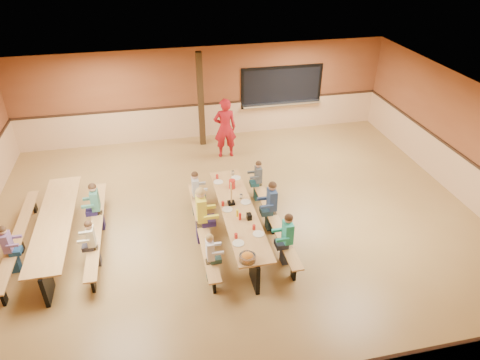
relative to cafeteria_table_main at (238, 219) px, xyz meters
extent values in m
plane|color=olive|center=(0.06, 0.58, -0.53)|extent=(12.00, 12.00, 0.00)
cube|color=brown|center=(0.06, 5.58, 0.97)|extent=(12.00, 0.04, 3.00)
cube|color=brown|center=(0.06, -4.42, 0.97)|extent=(12.00, 0.04, 3.00)
cube|color=brown|center=(6.06, 0.58, 0.97)|extent=(0.04, 10.00, 3.00)
cube|color=white|center=(0.06, 0.58, 2.47)|extent=(12.00, 10.00, 0.04)
cube|color=black|center=(2.66, 5.55, 1.02)|extent=(2.60, 0.06, 1.20)
cube|color=silver|center=(2.66, 5.46, 0.45)|extent=(2.70, 0.28, 0.06)
cube|color=#2F200F|center=(-0.14, 4.98, 0.97)|extent=(0.18, 0.18, 3.00)
cube|color=#BC884A|center=(0.00, 0.00, 0.19)|extent=(0.75, 3.60, 0.04)
cube|color=black|center=(0.00, -1.55, -0.18)|extent=(0.08, 0.60, 0.70)
cube|color=black|center=(0.00, 1.55, -0.18)|extent=(0.08, 0.60, 0.70)
cube|color=#BC884A|center=(-0.83, 0.00, -0.09)|extent=(0.26, 3.60, 0.04)
cube|color=black|center=(-0.83, 0.00, -0.32)|extent=(0.06, 0.18, 0.41)
cube|color=#BC884A|center=(0.83, 0.00, -0.09)|extent=(0.26, 3.60, 0.04)
cube|color=black|center=(0.83, 0.00, -0.32)|extent=(0.06, 0.18, 0.41)
cube|color=#BC884A|center=(-3.99, 0.52, 0.19)|extent=(0.75, 3.60, 0.04)
cube|color=black|center=(-3.99, -1.03, -0.18)|extent=(0.08, 0.60, 0.70)
cube|color=black|center=(-3.99, 2.07, -0.18)|extent=(0.08, 0.60, 0.70)
cube|color=#BC884A|center=(-4.81, 0.52, -0.09)|extent=(0.26, 3.60, 0.04)
cube|color=black|center=(-4.81, 0.52, -0.32)|extent=(0.06, 0.18, 0.41)
cube|color=#BC884A|center=(-3.16, 0.52, -0.09)|extent=(0.26, 3.60, 0.04)
cube|color=black|center=(-3.16, 0.52, -0.32)|extent=(0.06, 0.18, 0.41)
imported|color=#A11219|center=(0.43, 4.00, 0.41)|extent=(0.70, 0.47, 1.88)
cylinder|color=red|center=(0.05, 0.97, 0.32)|extent=(0.16, 0.16, 0.22)
cube|color=black|center=(0.17, -0.34, 0.28)|extent=(0.10, 0.14, 0.13)
cylinder|color=yellow|center=(-0.07, -0.19, 0.30)|extent=(0.06, 0.06, 0.17)
cylinder|color=#B2140F|center=(-0.03, -0.33, 0.30)|extent=(0.06, 0.06, 0.17)
cube|color=black|center=(-0.10, 0.30, 0.24)|extent=(0.16, 0.16, 0.06)
cube|color=#BC884A|center=(-0.10, 0.30, 0.52)|extent=(0.02, 0.09, 0.50)
camera|label=1|loc=(-1.61, -7.64, 5.83)|focal=32.00mm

